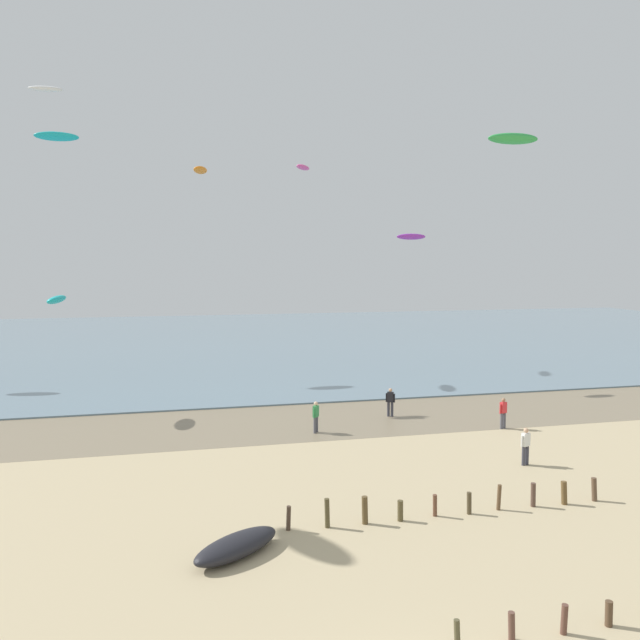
# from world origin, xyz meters

# --- Properties ---
(wet_sand_strip) EXTENTS (120.00, 8.50, 0.01)m
(wet_sand_strip) POSITION_xyz_m (0.00, 24.75, 0.00)
(wet_sand_strip) COLOR #84755B
(wet_sand_strip) RESTS_ON ground
(sea) EXTENTS (160.00, 70.00, 0.10)m
(sea) POSITION_xyz_m (0.00, 64.00, 0.05)
(sea) COLOR slate
(sea) RESTS_ON ground
(groyne_mid) EXTENTS (12.18, 0.33, 1.04)m
(groyne_mid) POSITION_xyz_m (4.89, 10.18, 0.45)
(groyne_mid) COLOR #4A392C
(groyne_mid) RESTS_ON ground
(person_mid_beach) EXTENTS (0.55, 0.31, 1.71)m
(person_mid_beach) POSITION_xyz_m (10.32, 14.68, 0.92)
(person_mid_beach) COLOR #383842
(person_mid_beach) RESTS_ON ground
(person_by_waterline) EXTENTS (0.49, 0.38, 1.71)m
(person_by_waterline) POSITION_xyz_m (7.43, 24.67, 0.92)
(person_by_waterline) COLOR #383842
(person_by_waterline) RESTS_ON ground
(person_left_flank) EXTENTS (0.39, 0.47, 1.71)m
(person_left_flank) POSITION_xyz_m (2.30, 22.19, 0.92)
(person_left_flank) COLOR #4C4C56
(person_left_flank) RESTS_ON ground
(person_right_flank) EXTENTS (0.54, 0.33, 1.71)m
(person_right_flank) POSITION_xyz_m (12.57, 20.63, 0.92)
(person_right_flank) COLOR #4C4C56
(person_right_flank) RESTS_ON ground
(grounded_kite) EXTENTS (3.34, 2.87, 0.65)m
(grounded_kite) POSITION_xyz_m (-3.36, 8.76, 0.33)
(grounded_kite) COLOR black
(grounded_kite) RESTS_ON ground
(kite_aloft_0) EXTENTS (1.31, 2.72, 0.72)m
(kite_aloft_0) POSITION_xyz_m (-11.75, 29.65, 6.96)
(kite_aloft_0) COLOR #19B2B7
(kite_aloft_1) EXTENTS (2.33, 0.98, 0.61)m
(kite_aloft_1) POSITION_xyz_m (11.95, 33.12, 11.01)
(kite_aloft_1) COLOR purple
(kite_aloft_2) EXTENTS (3.44, 1.40, 0.91)m
(kite_aloft_2) POSITION_xyz_m (-13.69, 44.38, 19.11)
(kite_aloft_2) COLOR #19B2B7
(kite_aloft_3) EXTENTS (2.22, 0.72, 0.37)m
(kite_aloft_3) POSITION_xyz_m (-12.98, 36.11, 20.70)
(kite_aloft_3) COLOR white
(kite_aloft_4) EXTENTS (2.01, 2.58, 0.41)m
(kite_aloft_4) POSITION_xyz_m (6.43, 44.97, 17.46)
(kite_aloft_4) COLOR #E54C99
(kite_aloft_8) EXTENTS (1.72, 2.73, 0.70)m
(kite_aloft_8) POSITION_xyz_m (-2.67, 40.65, 16.33)
(kite_aloft_8) COLOR orange
(kite_aloft_9) EXTENTS (3.11, 1.24, 0.78)m
(kite_aloft_9) POSITION_xyz_m (14.20, 23.21, 16.25)
(kite_aloft_9) COLOR green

